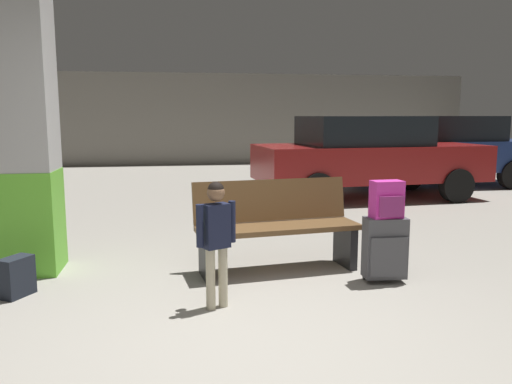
{
  "coord_description": "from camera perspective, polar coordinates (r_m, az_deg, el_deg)",
  "views": [
    {
      "loc": [
        -0.46,
        -3.15,
        1.53
      ],
      "look_at": [
        0.26,
        1.3,
        0.85
      ],
      "focal_mm": 35.9,
      "sensor_mm": 36.0,
      "label": 1
    }
  ],
  "objects": [
    {
      "name": "bench",
      "position": [
        5.08,
        2.26,
        -3.82
      ],
      "size": [
        1.65,
        0.73,
        0.89
      ],
      "color": "brown",
      "rests_on": "ground_plane"
    },
    {
      "name": "backpack_dark_floor",
      "position": [
        4.86,
        -25.19,
        -8.57
      ],
      "size": [
        0.29,
        0.32,
        0.34
      ],
      "color": "#1E232D",
      "rests_on": "ground_plane"
    },
    {
      "name": "parked_car_near",
      "position": [
        9.63,
        12.29,
        4.06
      ],
      "size": [
        4.22,
        2.04,
        1.51
      ],
      "color": "maroon",
      "rests_on": "ground_plane"
    },
    {
      "name": "suitcase",
      "position": [
        4.87,
        14.18,
        -6.08
      ],
      "size": [
        0.39,
        0.25,
        0.6
      ],
      "color": "#4C4C51",
      "rests_on": "ground_plane"
    },
    {
      "name": "child",
      "position": [
        4.03,
        -4.48,
        -4.37
      ],
      "size": [
        0.32,
        0.19,
        1.02
      ],
      "color": "beige",
      "rests_on": "ground_plane"
    },
    {
      "name": "backpack_bright",
      "position": [
        4.78,
        14.39,
        -0.85
      ],
      "size": [
        0.29,
        0.21,
        0.34
      ],
      "color": "#D833A5",
      "rests_on": "suitcase"
    },
    {
      "name": "structural_pillar",
      "position": [
        5.39,
        -24.52,
        6.73
      ],
      "size": [
        0.57,
        0.57,
        2.88
      ],
      "color": "#66C633",
      "rests_on": "ground_plane"
    },
    {
      "name": "ground_plane",
      "position": [
        7.34,
        -5.4,
        -3.9
      ],
      "size": [
        18.0,
        18.0,
        0.1
      ],
      "primitive_type": "cube",
      "color": "gray"
    },
    {
      "name": "parked_car_side",
      "position": [
        11.87,
        19.61,
        4.58
      ],
      "size": [
        4.1,
        1.8,
        1.51
      ],
      "color": "navy",
      "rests_on": "ground_plane"
    },
    {
      "name": "garage_back_wall",
      "position": [
        16.02,
        -7.61,
        8.03
      ],
      "size": [
        18.0,
        0.12,
        2.8
      ],
      "primitive_type": "cube",
      "color": "gray",
      "rests_on": "ground_plane"
    }
  ]
}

